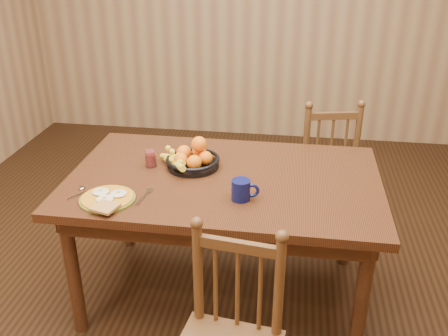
# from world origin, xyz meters

# --- Properties ---
(room) EXTENTS (4.52, 5.02, 2.72)m
(room) POSITION_xyz_m (0.00, 0.00, 1.35)
(room) COLOR black
(room) RESTS_ON ground
(dining_table) EXTENTS (1.60, 1.00, 0.75)m
(dining_table) POSITION_xyz_m (0.00, 0.00, 0.67)
(dining_table) COLOR black
(dining_table) RESTS_ON ground
(chair_far) EXTENTS (0.49, 0.47, 0.91)m
(chair_far) POSITION_xyz_m (0.56, 0.93, 0.44)
(chair_far) COLOR #472B15
(chair_far) RESTS_ON ground
(breakfast_plate) EXTENTS (0.26, 0.30, 0.04)m
(breakfast_plate) POSITION_xyz_m (-0.50, -0.33, 0.76)
(breakfast_plate) COLOR #59601E
(breakfast_plate) RESTS_ON dining_table
(fork) EXTENTS (0.04, 0.18, 0.00)m
(fork) POSITION_xyz_m (-0.35, -0.27, 0.75)
(fork) COLOR silver
(fork) RESTS_ON dining_table
(spoon) EXTENTS (0.07, 0.15, 0.01)m
(spoon) POSITION_xyz_m (-0.67, -0.25, 0.75)
(spoon) COLOR silver
(spoon) RESTS_ON dining_table
(coffee_mug) EXTENTS (0.13, 0.09, 0.10)m
(coffee_mug) POSITION_xyz_m (0.12, -0.22, 0.80)
(coffee_mug) COLOR #0B0F3E
(coffee_mug) RESTS_ON dining_table
(juice_glass) EXTENTS (0.06, 0.06, 0.09)m
(juice_glass) POSITION_xyz_m (-0.41, 0.07, 0.79)
(juice_glass) COLOR silver
(juice_glass) RESTS_ON dining_table
(fruit_bowl) EXTENTS (0.32, 0.32, 0.17)m
(fruit_bowl) POSITION_xyz_m (-0.19, 0.09, 0.80)
(fruit_bowl) COLOR black
(fruit_bowl) RESTS_ON dining_table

